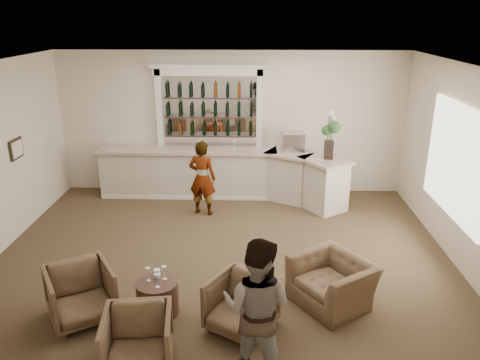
{
  "coord_description": "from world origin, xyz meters",
  "views": [
    {
      "loc": [
        0.53,
        -7.18,
        4.08
      ],
      "look_at": [
        0.28,
        0.9,
        1.18
      ],
      "focal_mm": 35.0,
      "sensor_mm": 36.0,
      "label": 1
    }
  ],
  "objects_px": {
    "armchair_center": "(138,342)",
    "guest": "(257,308)",
    "armchair_right": "(241,305)",
    "espresso_machine": "(293,142)",
    "sommelier": "(202,178)",
    "bar_counter": "(224,174)",
    "armchair_left": "(81,294)",
    "cocktail_table": "(158,297)",
    "armchair_far": "(332,282)",
    "flower_vase": "(330,132)"
  },
  "relations": [
    {
      "from": "armchair_right",
      "to": "flower_vase",
      "type": "relative_size",
      "value": 0.79
    },
    {
      "from": "armchair_center",
      "to": "bar_counter",
      "type": "bearing_deg",
      "value": 75.6
    },
    {
      "from": "armchair_left",
      "to": "bar_counter",
      "type": "bearing_deg",
      "value": 38.14
    },
    {
      "from": "armchair_right",
      "to": "flower_vase",
      "type": "distance_m",
      "value": 4.78
    },
    {
      "from": "sommelier",
      "to": "flower_vase",
      "type": "distance_m",
      "value": 2.84
    },
    {
      "from": "armchair_center",
      "to": "armchair_right",
      "type": "height_order",
      "value": "armchair_center"
    },
    {
      "from": "armchair_left",
      "to": "armchair_center",
      "type": "height_order",
      "value": "armchair_left"
    },
    {
      "from": "armchair_left",
      "to": "armchair_right",
      "type": "bearing_deg",
      "value": -35.89
    },
    {
      "from": "armchair_left",
      "to": "flower_vase",
      "type": "distance_m",
      "value": 5.86
    },
    {
      "from": "sommelier",
      "to": "armchair_right",
      "type": "distance_m",
      "value": 4.01
    },
    {
      "from": "sommelier",
      "to": "armchair_far",
      "type": "xyz_separation_m",
      "value": [
        2.24,
        -3.23,
        -0.45
      ]
    },
    {
      "from": "cocktail_table",
      "to": "armchair_right",
      "type": "bearing_deg",
      "value": -14.79
    },
    {
      "from": "armchair_right",
      "to": "espresso_machine",
      "type": "bearing_deg",
      "value": 108.55
    },
    {
      "from": "armchair_right",
      "to": "armchair_far",
      "type": "bearing_deg",
      "value": 56.49
    },
    {
      "from": "bar_counter",
      "to": "armchair_left",
      "type": "distance_m",
      "value": 4.97
    },
    {
      "from": "cocktail_table",
      "to": "armchair_left",
      "type": "relative_size",
      "value": 0.69
    },
    {
      "from": "bar_counter",
      "to": "flower_vase",
      "type": "xyz_separation_m",
      "value": [
        2.28,
        -0.58,
        1.15
      ]
    },
    {
      "from": "armchair_left",
      "to": "cocktail_table",
      "type": "bearing_deg",
      "value": -22.94
    },
    {
      "from": "sommelier",
      "to": "bar_counter",
      "type": "bearing_deg",
      "value": -97.44
    },
    {
      "from": "cocktail_table",
      "to": "armchair_far",
      "type": "relative_size",
      "value": 0.55
    },
    {
      "from": "guest",
      "to": "armchair_far",
      "type": "bearing_deg",
      "value": -109.45
    },
    {
      "from": "cocktail_table",
      "to": "flower_vase",
      "type": "xyz_separation_m",
      "value": [
        2.93,
        3.93,
        1.48
      ]
    },
    {
      "from": "espresso_machine",
      "to": "armchair_center",
      "type": "bearing_deg",
      "value": -116.47
    },
    {
      "from": "armchair_left",
      "to": "armchair_center",
      "type": "distance_m",
      "value": 1.39
    },
    {
      "from": "bar_counter",
      "to": "armchair_far",
      "type": "distance_m",
      "value": 4.59
    },
    {
      "from": "flower_vase",
      "to": "cocktail_table",
      "type": "bearing_deg",
      "value": -126.75
    },
    {
      "from": "espresso_machine",
      "to": "flower_vase",
      "type": "bearing_deg",
      "value": -42.95
    },
    {
      "from": "cocktail_table",
      "to": "armchair_right",
      "type": "distance_m",
      "value": 1.25
    },
    {
      "from": "armchair_far",
      "to": "armchair_left",
      "type": "bearing_deg",
      "value": -117.44
    },
    {
      "from": "armchair_far",
      "to": "cocktail_table",
      "type": "bearing_deg",
      "value": -117.94
    },
    {
      "from": "armchair_center",
      "to": "guest",
      "type": "bearing_deg",
      "value": -7.85
    },
    {
      "from": "bar_counter",
      "to": "armchair_right",
      "type": "bearing_deg",
      "value": -83.5
    },
    {
      "from": "armchair_far",
      "to": "espresso_machine",
      "type": "distance_m",
      "value": 4.3
    },
    {
      "from": "armchair_right",
      "to": "armchair_far",
      "type": "height_order",
      "value": "armchair_right"
    },
    {
      "from": "armchair_left",
      "to": "armchair_far",
      "type": "xyz_separation_m",
      "value": [
        3.55,
        0.49,
        -0.04
      ]
    },
    {
      "from": "cocktail_table",
      "to": "armchair_center",
      "type": "relative_size",
      "value": 0.72
    },
    {
      "from": "guest",
      "to": "bar_counter",
      "type": "bearing_deg",
      "value": -64.16
    },
    {
      "from": "armchair_left",
      "to": "armchair_far",
      "type": "height_order",
      "value": "armchair_left"
    },
    {
      "from": "armchair_center",
      "to": "cocktail_table",
      "type": "bearing_deg",
      "value": 81.79
    },
    {
      "from": "armchair_left",
      "to": "armchair_center",
      "type": "bearing_deg",
      "value": -74.62
    },
    {
      "from": "bar_counter",
      "to": "armchair_right",
      "type": "distance_m",
      "value": 4.86
    },
    {
      "from": "armchair_far",
      "to": "flower_vase",
      "type": "distance_m",
      "value": 3.89
    },
    {
      "from": "armchair_left",
      "to": "espresso_machine",
      "type": "relative_size",
      "value": 1.81
    },
    {
      "from": "guest",
      "to": "flower_vase",
      "type": "relative_size",
      "value": 1.68
    },
    {
      "from": "armchair_center",
      "to": "flower_vase",
      "type": "height_order",
      "value": "flower_vase"
    },
    {
      "from": "armchair_center",
      "to": "armchair_right",
      "type": "xyz_separation_m",
      "value": [
        1.22,
        0.79,
        -0.0
      ]
    },
    {
      "from": "armchair_center",
      "to": "armchair_left",
      "type": "bearing_deg",
      "value": 129.71
    },
    {
      "from": "armchair_right",
      "to": "armchair_left",
      "type": "bearing_deg",
      "value": -153.49
    },
    {
      "from": "armchair_center",
      "to": "armchair_far",
      "type": "distance_m",
      "value": 2.9
    },
    {
      "from": "cocktail_table",
      "to": "flower_vase",
      "type": "height_order",
      "value": "flower_vase"
    }
  ]
}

